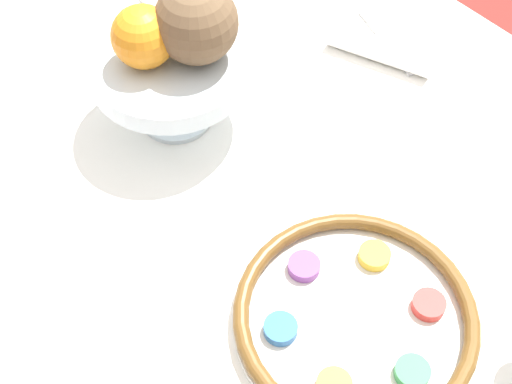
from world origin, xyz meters
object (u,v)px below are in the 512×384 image
(seder_plate, at_px, (355,317))
(fruit_stand, at_px, (171,72))
(coconut, at_px, (196,22))
(napkin_roll, at_px, (381,50))
(orange_fruit, at_px, (143,37))

(seder_plate, bearing_deg, fruit_stand, -4.97)
(fruit_stand, bearing_deg, coconut, -115.82)
(seder_plate, xyz_separation_m, napkin_roll, (0.31, -0.37, 0.00))
(fruit_stand, xyz_separation_m, orange_fruit, (0.02, 0.03, 0.07))
(orange_fruit, distance_m, napkin_roll, 0.40)
(seder_plate, distance_m, coconut, 0.43)
(seder_plate, bearing_deg, coconut, -10.45)
(orange_fruit, relative_size, coconut, 0.76)
(coconut, bearing_deg, seder_plate, 169.55)
(fruit_stand, relative_size, coconut, 1.98)
(coconut, distance_m, napkin_roll, 0.34)
(coconut, bearing_deg, fruit_stand, 64.18)
(fruit_stand, height_order, coconut, coconut)
(fruit_stand, distance_m, coconut, 0.09)
(seder_plate, bearing_deg, orange_fruit, -1.46)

